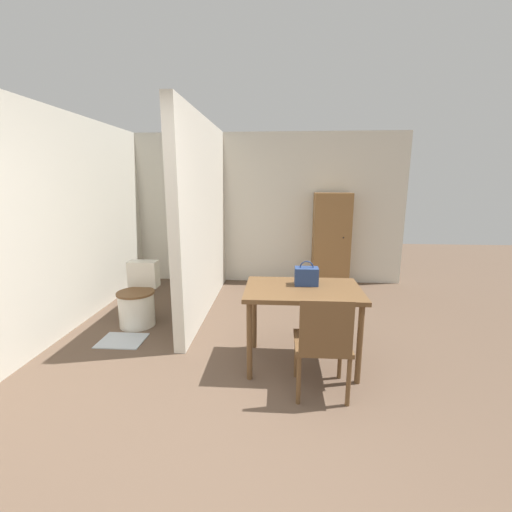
{
  "coord_description": "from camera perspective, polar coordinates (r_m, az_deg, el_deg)",
  "views": [
    {
      "loc": [
        0.42,
        -1.65,
        1.72
      ],
      "look_at": [
        0.19,
        1.82,
        0.96
      ],
      "focal_mm": 24.0,
      "sensor_mm": 36.0,
      "label": 1
    }
  ],
  "objects": [
    {
      "name": "bath_mat",
      "position": [
        4.14,
        -21.41,
        -12.99
      ],
      "size": [
        0.48,
        0.38,
        0.01
      ],
      "color": "#B2BCC6",
      "rests_on": "ground_plane"
    },
    {
      "name": "wall_left",
      "position": [
        4.5,
        -29.67,
        4.76
      ],
      "size": [
        0.12,
        5.14,
        2.5
      ],
      "color": "beige",
      "rests_on": "ground_plane"
    },
    {
      "name": "wooden_cabinet",
      "position": [
        5.74,
        12.41,
        2.56
      ],
      "size": [
        0.59,
        0.38,
        1.54
      ],
      "color": "brown",
      "rests_on": "ground_plane"
    },
    {
      "name": "dining_table",
      "position": [
        3.21,
        7.79,
        -6.87
      ],
      "size": [
        1.06,
        0.71,
        0.76
      ],
      "color": "brown",
      "rests_on": "ground_plane"
    },
    {
      "name": "wooden_chair",
      "position": [
        2.84,
        11.11,
        -13.83
      ],
      "size": [
        0.44,
        0.44,
        0.87
      ],
      "rotation": [
        0.0,
        0.0,
        0.0
      ],
      "color": "brown",
      "rests_on": "ground_plane"
    },
    {
      "name": "toilet",
      "position": [
        4.45,
        -19.02,
        -7.01
      ],
      "size": [
        0.44,
        0.59,
        0.74
      ],
      "color": "silver",
      "rests_on": "ground_plane"
    },
    {
      "name": "partition_wall",
      "position": [
        4.6,
        -8.67,
        6.37
      ],
      "size": [
        0.12,
        2.66,
        2.5
      ],
      "color": "beige",
      "rests_on": "ground_plane"
    },
    {
      "name": "handbag",
      "position": [
        3.26,
        8.39,
        -3.3
      ],
      "size": [
        0.22,
        0.14,
        0.23
      ],
      "color": "navy",
      "rests_on": "dining_table"
    },
    {
      "name": "wall_back",
      "position": [
        5.89,
        -0.23,
        7.81
      ],
      "size": [
        4.99,
        0.12,
        2.5
      ],
      "color": "beige",
      "rests_on": "ground_plane"
    },
    {
      "name": "ground_plane",
      "position": [
        2.43,
        -8.75,
        -33.01
      ],
      "size": [
        16.0,
        16.0,
        0.0
      ],
      "primitive_type": "plane",
      "color": "brown"
    }
  ]
}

